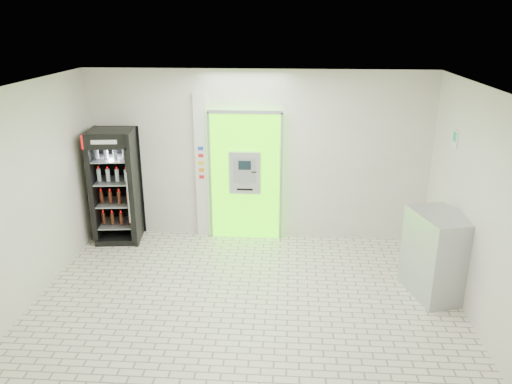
{
  "coord_description": "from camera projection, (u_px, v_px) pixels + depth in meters",
  "views": [
    {
      "loc": [
        0.57,
        -5.95,
        3.8
      ],
      "look_at": [
        0.07,
        1.2,
        1.29
      ],
      "focal_mm": 35.0,
      "sensor_mm": 36.0,
      "label": 1
    }
  ],
  "objects": [
    {
      "name": "steel_cabinet",
      "position": [
        436.0,
        255.0,
        7.07
      ],
      "size": [
        0.86,
        1.06,
        1.24
      ],
      "rotation": [
        0.0,
        0.0,
        0.28
      ],
      "color": "#ABADB3",
      "rests_on": "ground"
    },
    {
      "name": "exit_sign",
      "position": [
        455.0,
        139.0,
        7.31
      ],
      "size": [
        0.02,
        0.22,
        0.26
      ],
      "color": "white",
      "rests_on": "room_shell"
    },
    {
      "name": "beverage_cooler",
      "position": [
        116.0,
        188.0,
        8.77
      ],
      "size": [
        0.83,
        0.77,
        2.01
      ],
      "rotation": [
        0.0,
        0.0,
        0.12
      ],
      "color": "black",
      "rests_on": "ground"
    },
    {
      "name": "room_shell",
      "position": [
        244.0,
        182.0,
        6.28
      ],
      "size": [
        6.0,
        6.0,
        6.0
      ],
      "color": "silver",
      "rests_on": "ground"
    },
    {
      "name": "ground",
      "position": [
        245.0,
        308.0,
        6.89
      ],
      "size": [
        6.0,
        6.0,
        0.0
      ],
      "primitive_type": "plane",
      "color": "beige",
      "rests_on": "ground"
    },
    {
      "name": "pillar",
      "position": [
        202.0,
        167.0,
        8.83
      ],
      "size": [
        0.22,
        0.11,
        2.6
      ],
      "color": "silver",
      "rests_on": "ground"
    },
    {
      "name": "atm_assembly",
      "position": [
        246.0,
        175.0,
        8.79
      ],
      "size": [
        1.3,
        0.24,
        2.33
      ],
      "color": "#45EA00",
      "rests_on": "ground"
    }
  ]
}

